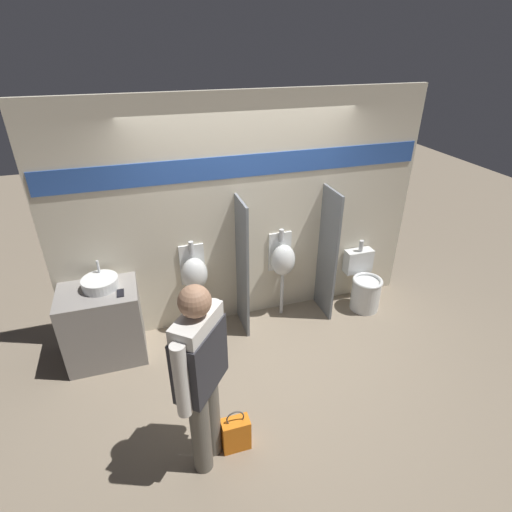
# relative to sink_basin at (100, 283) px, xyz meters

# --- Properties ---
(ground_plane) EXTENTS (16.00, 16.00, 0.00)m
(ground_plane) POSITION_rel_sink_basin_xyz_m (1.64, -0.34, -0.91)
(ground_plane) COLOR gray
(display_wall) EXTENTS (4.29, 0.07, 2.70)m
(display_wall) POSITION_rel_sink_basin_xyz_m (1.64, 0.26, 0.45)
(display_wall) COLOR beige
(display_wall) RESTS_ON ground_plane
(sink_counter) EXTENTS (0.80, 0.58, 0.86)m
(sink_counter) POSITION_rel_sink_basin_xyz_m (-0.05, -0.06, -0.48)
(sink_counter) COLOR gray
(sink_counter) RESTS_ON ground_plane
(sink_basin) EXTENTS (0.37, 0.37, 0.25)m
(sink_basin) POSITION_rel_sink_basin_xyz_m (0.00, 0.00, 0.00)
(sink_basin) COLOR silver
(sink_basin) RESTS_ON sink_counter
(cell_phone) EXTENTS (0.07, 0.14, 0.01)m
(cell_phone) POSITION_rel_sink_basin_xyz_m (0.19, -0.18, -0.05)
(cell_phone) COLOR black
(cell_phone) RESTS_ON sink_counter
(divider_near_counter) EXTENTS (0.03, 0.46, 1.65)m
(divider_near_counter) POSITION_rel_sink_basin_xyz_m (1.53, 0.00, -0.09)
(divider_near_counter) COLOR slate
(divider_near_counter) RESTS_ON ground_plane
(divider_mid) EXTENTS (0.03, 0.46, 1.65)m
(divider_mid) POSITION_rel_sink_basin_xyz_m (2.61, 0.00, -0.09)
(divider_mid) COLOR slate
(divider_mid) RESTS_ON ground_plane
(urinal_near_counter) EXTENTS (0.30, 0.25, 1.15)m
(urinal_near_counter) POSITION_rel_sink_basin_xyz_m (0.99, 0.11, -0.14)
(urinal_near_counter) COLOR silver
(urinal_near_counter) RESTS_ON ground_plane
(urinal_far) EXTENTS (0.30, 0.25, 1.15)m
(urinal_far) POSITION_rel_sink_basin_xyz_m (2.07, 0.11, -0.14)
(urinal_far) COLOR silver
(urinal_far) RESTS_ON ground_plane
(toilet) EXTENTS (0.38, 0.55, 0.87)m
(toilet) POSITION_rel_sink_basin_xyz_m (3.15, -0.07, -0.61)
(toilet) COLOR silver
(toilet) RESTS_ON ground_plane
(person_in_vest) EXTENTS (0.46, 0.50, 1.74)m
(person_in_vest) POSITION_rel_sink_basin_xyz_m (0.76, -1.62, 0.10)
(person_in_vest) COLOR #666056
(person_in_vest) RESTS_ON ground_plane
(shopping_bag) EXTENTS (0.24, 0.13, 0.44)m
(shopping_bag) POSITION_rel_sink_basin_xyz_m (1.01, -1.60, -0.75)
(shopping_bag) COLOR orange
(shopping_bag) RESTS_ON ground_plane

